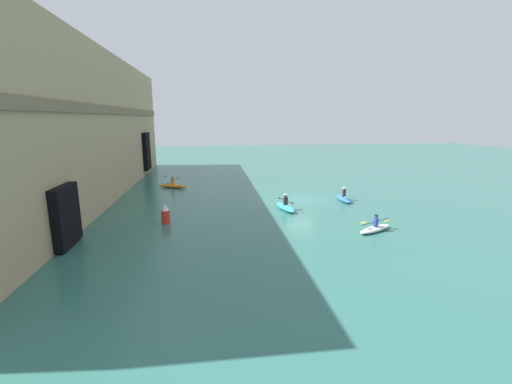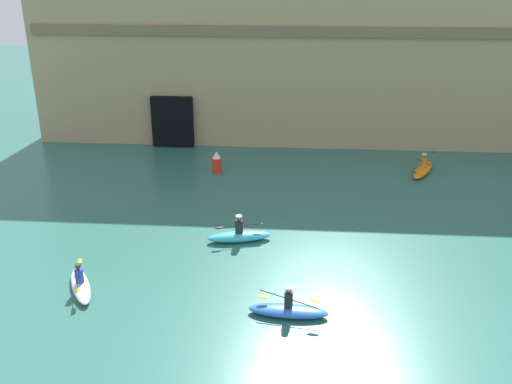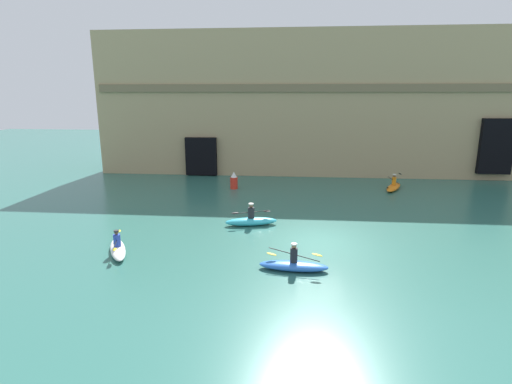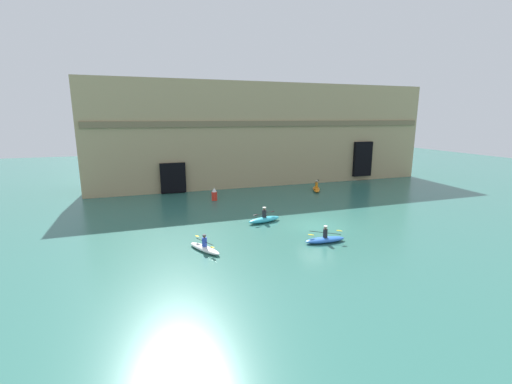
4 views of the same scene
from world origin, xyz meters
TOP-DOWN VIEW (x-y plane):
  - ground_plane at (0.00, 0.00)m, footprint 120.00×120.00m
  - cliff_bluff at (2.62, 19.15)m, footprint 42.37×7.42m
  - kayak_orange at (6.32, 11.53)m, footprint 2.02×3.17m
  - kayak_blue at (-1.22, -3.45)m, footprint 2.88×0.95m
  - kayak_white at (-9.18, -2.34)m, footprint 1.86×2.79m
  - kayak_cyan at (-3.54, 2.10)m, footprint 2.95×1.39m
  - marker_buoy at (-5.75, 10.72)m, footprint 0.57×0.57m

SIDE VIEW (x-z plane):
  - ground_plane at x=0.00m, z-range 0.00..0.00m
  - kayak_white at x=-9.18m, z-range -0.32..0.75m
  - kayak_blue at x=-1.22m, z-range -0.35..0.80m
  - kayak_orange at x=6.32m, z-range -0.37..0.83m
  - kayak_cyan at x=-3.54m, z-range -0.35..0.90m
  - marker_buoy at x=-5.75m, z-range -0.04..1.26m
  - cliff_bluff at x=2.62m, z-range -0.01..12.26m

